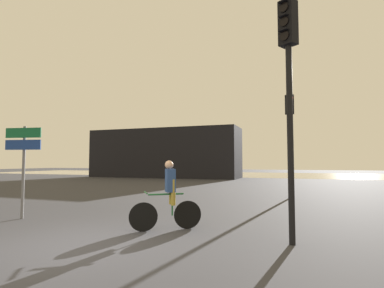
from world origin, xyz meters
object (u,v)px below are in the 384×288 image
Objects in this scene: traffic_light_near_right at (289,74)px; cyclist at (169,195)px; direction_sign_post at (23,155)px; distant_building at (164,153)px; traffic_light_far_right at (290,126)px.

traffic_light_near_right is 2.97× the size of cyclist.
cyclist is (4.44, 0.15, -0.97)m from direction_sign_post.
distant_building is 22.92m from direction_sign_post.
traffic_light_near_right is at bearing -132.90° from cyclist.
traffic_light_far_right is 8.44m from cyclist.
cyclist is at bearing -64.50° from distant_building.
traffic_light_near_right reaches higher than traffic_light_far_right.
cyclist is (10.47, -21.95, -1.68)m from distant_building.
direction_sign_post is 4.55m from cyclist.
direction_sign_post is at bearing 28.94° from traffic_light_near_right.
distant_building reaches higher than direction_sign_post.
traffic_light_far_right is 1.79× the size of direction_sign_post.
traffic_light_near_right is at bearing 56.73° from traffic_light_far_right.
traffic_light_near_right reaches higher than direction_sign_post.
traffic_light_near_right is 1.03× the size of traffic_light_far_right.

